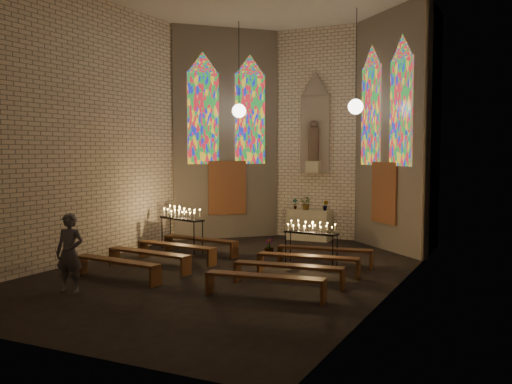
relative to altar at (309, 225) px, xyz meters
The scene contains 18 objects.
floor 5.47m from the altar, 90.00° to the right, with size 12.00×12.00×0.00m, color black.
room 3.83m from the altar, 90.00° to the right, with size 8.22×12.43×7.00m.
altar is the anchor object (origin of this frame).
flower_vase_left 0.85m from the altar, behind, with size 0.19×0.13×0.35m, color #4C723F.
flower_vase_center 0.73m from the altar, 141.53° to the right, with size 0.39×0.34×0.44m, color #4C723F.
flower_vase_right 0.86m from the altar, ahead, with size 0.18×0.15×0.33m, color #4C723F.
aisle_flower_pot 3.07m from the altar, 91.14° to the right, with size 0.27×0.27×0.48m, color #4C723F.
votive_stand_left 4.48m from the altar, 126.21° to the right, with size 1.68×0.92×1.21m.
votive_stand_right 4.15m from the altar, 68.86° to the right, with size 1.46×0.49×1.05m.
pew_left_0 4.26m from the altar, 115.80° to the right, with size 2.45×0.62×0.47m.
pew_right_0 4.26m from the altar, 64.20° to the right, with size 2.45×0.62×0.47m.
pew_left_1 5.37m from the altar, 110.21° to the right, with size 2.45×0.62×0.47m.
pew_right_1 5.37m from the altar, 69.79° to the right, with size 2.45×0.62×0.47m.
pew_left_2 6.51m from the altar, 106.56° to the right, with size 2.45×0.62×0.47m.
pew_right_2 6.51m from the altar, 73.44° to the right, with size 2.45×0.62×0.47m.
pew_left_3 7.66m from the altar, 104.00° to the right, with size 2.45×0.62×0.47m.
pew_right_3 7.66m from the altar, 76.00° to the right, with size 2.45×0.62×0.47m.
visitor 8.96m from the altar, 102.84° to the right, with size 0.60×0.39×1.63m, color #504F5A.
Camera 1 is at (6.56, -12.05, 2.89)m, focal length 40.00 mm.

